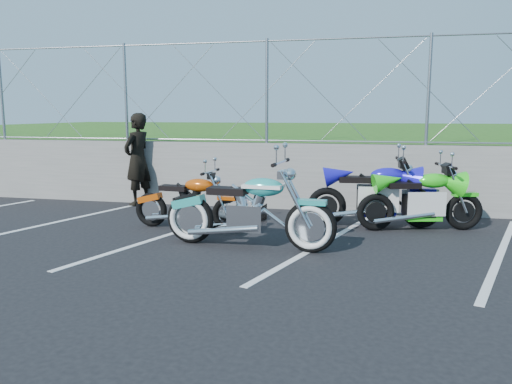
% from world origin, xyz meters
% --- Properties ---
extents(ground, '(90.00, 90.00, 0.00)m').
position_xyz_m(ground, '(0.00, 0.00, 0.00)').
color(ground, black).
rests_on(ground, ground).
extents(retaining_wall, '(30.00, 0.22, 1.30)m').
position_xyz_m(retaining_wall, '(0.00, 3.50, 0.65)').
color(retaining_wall, slate).
rests_on(retaining_wall, ground).
extents(grass_field, '(30.00, 20.00, 1.30)m').
position_xyz_m(grass_field, '(0.00, 13.50, 0.65)').
color(grass_field, '#245216').
rests_on(grass_field, ground).
extents(chain_link_fence, '(28.00, 0.03, 2.00)m').
position_xyz_m(chain_link_fence, '(0.00, 3.50, 2.30)').
color(chain_link_fence, gray).
rests_on(chain_link_fence, retaining_wall).
extents(parking_lines, '(18.29, 4.31, 0.01)m').
position_xyz_m(parking_lines, '(1.20, 1.00, 0.00)').
color(parking_lines, silver).
rests_on(parking_lines, ground).
extents(cruiser_turquoise, '(2.50, 0.79, 1.24)m').
position_xyz_m(cruiser_turquoise, '(1.40, 0.47, 0.50)').
color(cruiser_turquoise, black).
rests_on(cruiser_turquoise, ground).
extents(naked_orange, '(1.96, 0.66, 0.98)m').
position_xyz_m(naked_orange, '(0.18, 1.35, 0.42)').
color(naked_orange, black).
rests_on(naked_orange, ground).
extents(sportbike_green, '(2.02, 0.77, 1.07)m').
position_xyz_m(sportbike_green, '(3.85, 2.12, 0.46)').
color(sportbike_green, black).
rests_on(sportbike_green, ground).
extents(sportbike_blue, '(2.20, 0.78, 1.14)m').
position_xyz_m(sportbike_blue, '(3.12, 2.22, 0.49)').
color(sportbike_blue, black).
rests_on(sportbike_blue, ground).
extents(person_standing, '(0.61, 0.78, 1.89)m').
position_xyz_m(person_standing, '(-1.64, 3.20, 0.94)').
color(person_standing, black).
rests_on(person_standing, ground).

